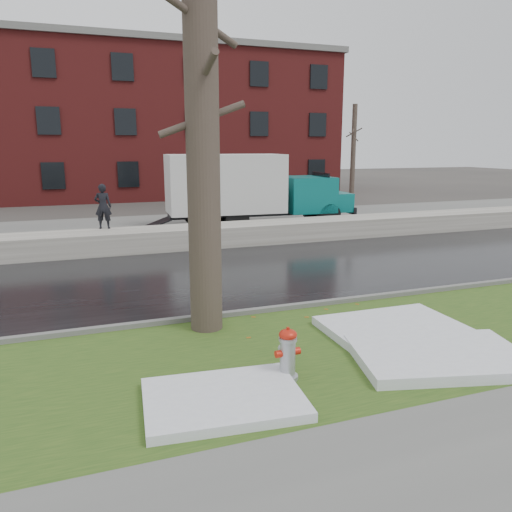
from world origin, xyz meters
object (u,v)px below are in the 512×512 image
object	(u,v)px
fire_hydrant	(288,351)
tree	(202,124)
box_truck	(248,189)
worker	(103,206)

from	to	relation	value
fire_hydrant	tree	world-z (taller)	tree
tree	box_truck	bearing A→B (deg)	67.23
box_truck	worker	xyz separation A→B (m)	(-6.37, -3.07, -0.17)
box_truck	worker	bearing A→B (deg)	-150.51
fire_hydrant	tree	bearing A→B (deg)	101.14
fire_hydrant	box_truck	bearing A→B (deg)	71.05
fire_hydrant	worker	distance (m)	11.62
tree	worker	world-z (taller)	tree
box_truck	worker	world-z (taller)	box_truck
box_truck	tree	bearing A→B (deg)	-109.02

